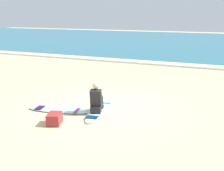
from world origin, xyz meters
The scene contains 7 objects.
ground_plane centered at (0.00, 0.00, 0.00)m, with size 80.00×80.00×0.00m, color beige.
sea centered at (0.00, 22.26, 0.05)m, with size 80.00×28.00×0.10m, color teal.
breaking_foam centered at (0.00, 8.56, 0.06)m, with size 80.00×0.90×0.11m, color white.
surfboard_main centered at (0.09, -0.25, 0.04)m, with size 0.84×2.30×0.08m.
surfer_seated centered at (0.10, -0.45, 0.44)m, with size 0.51×0.76×0.95m.
surfboard_spare_near centered at (-1.10, -0.74, 0.04)m, with size 2.17×0.91×0.08m.
beach_bag centered at (-0.63, -1.68, 0.16)m, with size 0.36×0.48×0.32m, color maroon.
Camera 1 is at (3.59, -7.57, 3.06)m, focal length 42.83 mm.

